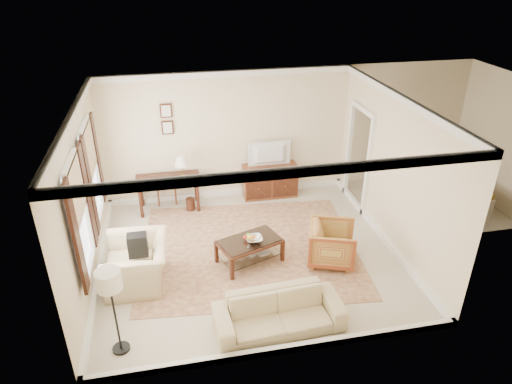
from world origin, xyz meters
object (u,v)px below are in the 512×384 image
object	(u,v)px
tv	(270,147)
club_armchair	(136,257)
coffee_table	(249,245)
sideboard	(270,181)
sofa	(279,308)
striped_armchair	(332,242)
writing_desk	(168,183)

from	to	relation	value
tv	club_armchair	size ratio (longest dim) A/B	0.78
coffee_table	club_armchair	bearing A→B (deg)	-174.48
sideboard	sofa	world-z (taller)	sideboard
tv	striped_armchair	bearing A→B (deg)	100.84
coffee_table	tv	bearing A→B (deg)	68.86
writing_desk	striped_armchair	bearing A→B (deg)	-42.26
tv	sofa	distance (m)	4.34
sideboard	sofa	bearing A→B (deg)	-101.15
tv	club_armchair	bearing A→B (deg)	42.08
writing_desk	sofa	size ratio (longest dim) A/B	0.71
tv	sofa	xyz separation A→B (m)	(-0.83, -4.18, -0.85)
striped_armchair	sofa	world-z (taller)	striped_armchair
sofa	writing_desk	bearing A→B (deg)	106.94
writing_desk	club_armchair	size ratio (longest dim) A/B	1.16
writing_desk	striped_armchair	size ratio (longest dim) A/B	1.64
writing_desk	striped_armchair	xyz separation A→B (m)	(2.83, -2.57, -0.22)
writing_desk	coffee_table	bearing A→B (deg)	-59.40
striped_armchair	tv	bearing A→B (deg)	30.07
sideboard	sofa	xyz separation A→B (m)	(-0.83, -4.20, -0.00)
striped_armchair	club_armchair	xyz separation A→B (m)	(-3.45, 0.08, 0.10)
striped_armchair	sofa	size ratio (longest dim) A/B	0.43
sideboard	tv	distance (m)	0.84
sideboard	striped_armchair	distance (m)	2.79
striped_armchair	writing_desk	bearing A→B (deg)	66.96
sofa	striped_armchair	bearing A→B (deg)	43.91
club_armchair	coffee_table	bearing A→B (deg)	97.63
coffee_table	sofa	world-z (taller)	sofa
tv	striped_armchair	world-z (taller)	tv
sideboard	club_armchair	world-z (taller)	club_armchair
sideboard	striped_armchair	size ratio (longest dim) A/B	1.48
sideboard	tv	world-z (taller)	tv
writing_desk	club_armchair	distance (m)	2.57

